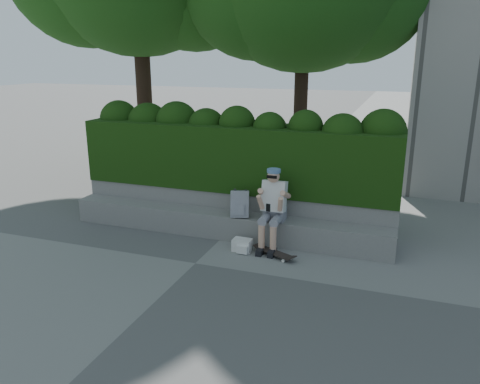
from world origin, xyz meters
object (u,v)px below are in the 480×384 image
at_px(person, 273,205).
at_px(skateboard, 274,253).
at_px(backpack_plaid, 240,204).
at_px(backpack_ground, 242,245).

height_order(person, skateboard, person).
bearing_deg(backpack_plaid, person, -23.96).
bearing_deg(skateboard, backpack_plaid, 173.95).
xyz_separation_m(person, skateboard, (0.15, -0.38, -0.69)).
distance_m(person, skateboard, 0.80).
height_order(skateboard, backpack_ground, backpack_ground).
bearing_deg(backpack_ground, backpack_plaid, 115.11).
relative_size(skateboard, backpack_plaid, 1.55).
height_order(person, backpack_ground, person).
xyz_separation_m(person, backpack_plaid, (-0.62, 0.08, -0.07)).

